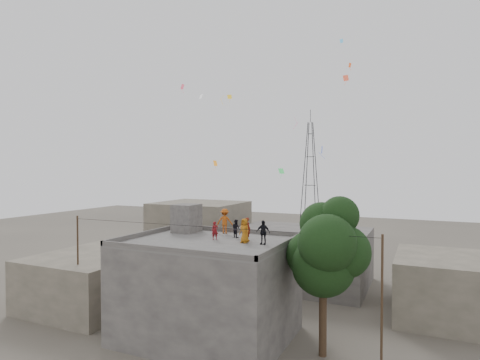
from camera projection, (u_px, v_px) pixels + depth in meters
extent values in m
plane|color=#48433B|center=(208.00, 337.00, 25.36)|extent=(140.00, 140.00, 0.00)
cube|color=#454341|center=(208.00, 290.00, 25.28)|extent=(10.00, 8.00, 6.00)
cube|color=#585653|center=(208.00, 242.00, 25.20)|extent=(10.00, 8.00, 0.10)
cube|color=#454341|center=(234.00, 230.00, 28.76)|extent=(10.00, 0.15, 0.30)
cube|color=#454341|center=(172.00, 250.00, 21.63)|extent=(10.00, 0.15, 0.30)
cube|color=#454341|center=(282.00, 245.00, 23.14)|extent=(0.15, 8.00, 0.30)
cube|color=#454341|center=(144.00, 234.00, 27.26)|extent=(0.15, 8.00, 0.30)
cube|color=#454341|center=(187.00, 218.00, 28.87)|extent=(1.60, 1.80, 2.00)
cube|color=#5A5447|center=(99.00, 278.00, 31.73)|extent=(8.00, 10.00, 4.00)
cube|color=#454341|center=(301.00, 257.00, 37.17)|extent=(12.00, 9.00, 5.00)
cube|color=#5A5447|center=(200.00, 234.00, 43.98)|extent=(9.00, 8.00, 7.00)
cube|color=#5A5447|center=(448.00, 287.00, 28.53)|extent=(7.00, 8.00, 4.40)
cylinder|color=black|center=(323.00, 321.00, 22.75)|extent=(0.44, 0.44, 4.00)
cylinder|color=black|center=(326.00, 293.00, 22.74)|extent=(0.64, 0.91, 2.14)
sphere|color=black|center=(323.00, 265.00, 22.67)|extent=(3.60, 3.60, 3.60)
sphere|color=black|center=(344.00, 252.00, 22.46)|extent=(3.00, 3.00, 3.00)
sphere|color=black|center=(310.00, 255.00, 23.49)|extent=(2.80, 2.80, 2.80)
sphere|color=black|center=(327.00, 243.00, 21.73)|extent=(3.20, 3.20, 3.20)
sphere|color=black|center=(322.00, 224.00, 23.55)|extent=(2.60, 2.60, 2.60)
sphere|color=black|center=(340.00, 215.00, 22.80)|extent=(2.20, 2.20, 2.20)
cylinder|color=black|center=(78.00, 269.00, 27.88)|extent=(0.12, 0.12, 7.40)
cylinder|color=black|center=(382.00, 308.00, 19.96)|extent=(0.12, 0.12, 7.40)
cylinder|color=black|center=(205.00, 227.00, 23.83)|extent=(20.00, 0.52, 0.02)
cylinder|color=black|center=(303.00, 180.00, 62.70)|extent=(1.27, 1.27, 18.01)
cylinder|color=black|center=(314.00, 180.00, 61.98)|extent=(1.27, 1.27, 18.01)
cylinder|color=black|center=(317.00, 180.00, 63.53)|extent=(1.27, 1.27, 18.01)
cylinder|color=black|center=(306.00, 179.00, 64.24)|extent=(1.27, 1.27, 18.01)
cube|color=black|center=(310.00, 214.00, 63.26)|extent=(2.36, 0.08, 0.08)
cube|color=black|center=(310.00, 214.00, 63.26)|extent=(0.08, 2.36, 0.08)
cube|color=black|center=(310.00, 185.00, 63.14)|extent=(1.81, 0.08, 0.08)
cube|color=black|center=(310.00, 185.00, 63.14)|extent=(0.08, 1.81, 0.08)
cube|color=black|center=(310.00, 157.00, 63.02)|extent=(1.26, 0.08, 0.08)
cube|color=black|center=(310.00, 157.00, 63.02)|extent=(0.08, 1.26, 0.08)
cube|color=black|center=(310.00, 134.00, 62.92)|extent=(0.82, 0.08, 0.08)
cube|color=black|center=(310.00, 134.00, 62.92)|extent=(0.08, 0.82, 0.08)
cylinder|color=black|center=(310.00, 116.00, 62.84)|extent=(0.08, 0.08, 2.00)
imported|color=maroon|center=(247.00, 229.00, 25.44)|extent=(0.64, 0.58, 1.46)
imported|color=#AE6513|center=(244.00, 231.00, 24.60)|extent=(0.86, 0.71, 1.51)
imported|color=black|center=(236.00, 228.00, 26.54)|extent=(0.73, 0.67, 1.20)
imported|color=black|center=(263.00, 232.00, 24.09)|extent=(0.86, 0.38, 1.46)
imported|color=#B24E14|center=(225.00, 221.00, 28.26)|extent=(1.27, 0.95, 1.74)
imported|color=maroon|center=(215.00, 231.00, 25.67)|extent=(0.51, 0.49, 1.17)
plane|color=orange|center=(215.00, 163.00, 34.91)|extent=(0.18, 0.51, 0.48)
plane|color=#FD287F|center=(296.00, 120.00, 32.15)|extent=(0.35, 0.59, 0.52)
plane|color=yellow|center=(230.00, 97.00, 37.63)|extent=(0.45, 0.30, 0.35)
plane|color=blue|center=(322.00, 150.00, 25.41)|extent=(0.09, 0.48, 0.48)
plane|color=silver|center=(201.00, 97.00, 35.53)|extent=(0.45, 0.36, 0.40)
plane|color=#DF4B18|center=(350.00, 65.00, 37.31)|extent=(0.21, 0.41, 0.39)
plane|color=green|center=(281.00, 171.00, 28.82)|extent=(0.42, 0.47, 0.37)
plane|color=#E55135|center=(346.00, 78.00, 27.86)|extent=(0.42, 0.27, 0.37)
plane|color=yellow|center=(222.00, 98.00, 29.45)|extent=(0.50, 0.54, 0.32)
plane|color=#4CADE4|center=(341.00, 41.00, 38.59)|extent=(0.36, 0.24, 0.35)
plane|color=#F04C68|center=(182.00, 87.00, 33.58)|extent=(0.18, 0.44, 0.40)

